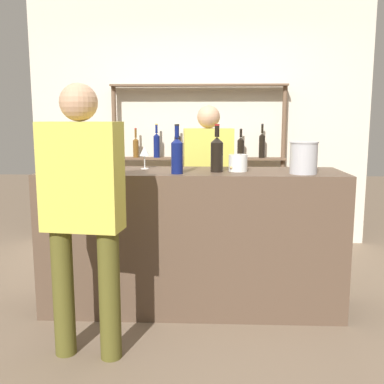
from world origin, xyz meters
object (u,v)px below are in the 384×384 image
at_px(counter_bottle_1, 217,153).
at_px(cork_jar, 238,163).
at_px(ice_bucket, 304,158).
at_px(customer_left, 83,203).
at_px(counter_bottle_2, 177,155).
at_px(counter_bottle_0, 100,153).
at_px(server_behind_counter, 208,178).
at_px(wine_glass, 145,152).

distance_m(counter_bottle_1, cork_jar, 0.17).
height_order(ice_bucket, customer_left, customer_left).
bearing_deg(counter_bottle_2, counter_bottle_0, 154.59).
height_order(counter_bottle_0, counter_bottle_1, counter_bottle_1).
bearing_deg(ice_bucket, counter_bottle_2, -177.54).
xyz_separation_m(counter_bottle_0, server_behind_counter, (0.82, 0.65, -0.27)).
xyz_separation_m(counter_bottle_2, server_behind_counter, (0.21, 0.94, -0.28)).
bearing_deg(customer_left, counter_bottle_1, -41.22).
xyz_separation_m(counter_bottle_2, wine_glass, (-0.27, 0.29, -0.00)).
relative_size(counter_bottle_1, cork_jar, 2.51).
height_order(counter_bottle_2, wine_glass, counter_bottle_2).
relative_size(counter_bottle_2, customer_left, 0.21).
bearing_deg(ice_bucket, wine_glass, 167.47).
xyz_separation_m(wine_glass, server_behind_counter, (0.48, 0.65, -0.28)).
relative_size(counter_bottle_0, counter_bottle_2, 0.93).
relative_size(counter_bottle_1, wine_glass, 2.00).
xyz_separation_m(counter_bottle_1, customer_left, (-0.78, -0.70, -0.23)).
xyz_separation_m(counter_bottle_2, ice_bucket, (0.87, 0.04, -0.02)).
height_order(wine_glass, server_behind_counter, server_behind_counter).
xyz_separation_m(ice_bucket, cork_jar, (-0.44, 0.12, -0.05)).
xyz_separation_m(customer_left, server_behind_counter, (0.71, 1.51, -0.05)).
xyz_separation_m(cork_jar, customer_left, (-0.93, -0.74, -0.16)).
height_order(counter_bottle_1, customer_left, customer_left).
bearing_deg(wine_glass, customer_left, -105.14).
bearing_deg(wine_glass, counter_bottle_1, -17.50).
distance_m(counter_bottle_2, ice_bucket, 0.88).
bearing_deg(cork_jar, counter_bottle_1, -165.12).
bearing_deg(counter_bottle_2, wine_glass, 132.63).
distance_m(counter_bottle_0, counter_bottle_1, 0.90).
height_order(cork_jar, customer_left, customer_left).
distance_m(ice_bucket, cork_jar, 0.46).
bearing_deg(server_behind_counter, wine_glass, -42.58).
relative_size(counter_bottle_0, counter_bottle_1, 0.93).
relative_size(counter_bottle_1, customer_left, 0.21).
relative_size(counter_bottle_1, ice_bucket, 1.54).
relative_size(customer_left, server_behind_counter, 1.05).
distance_m(counter_bottle_2, server_behind_counter, 1.00).
relative_size(counter_bottle_0, wine_glass, 1.87).
xyz_separation_m(cork_jar, server_behind_counter, (-0.22, 0.78, -0.21)).
bearing_deg(server_behind_counter, ice_bucket, 30.36).
bearing_deg(counter_bottle_1, customer_left, -138.23).
relative_size(ice_bucket, cork_jar, 1.64).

